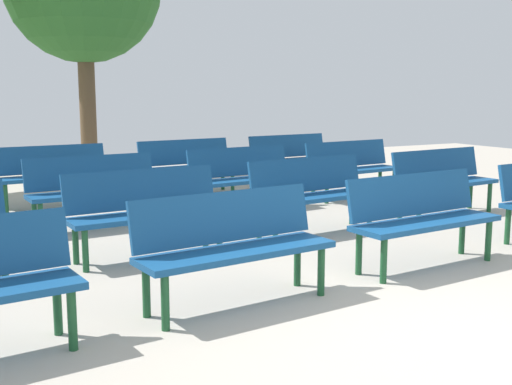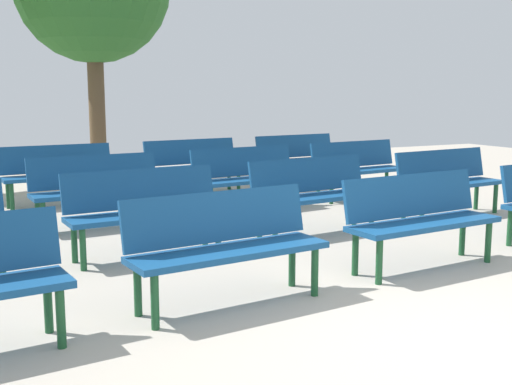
# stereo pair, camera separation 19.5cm
# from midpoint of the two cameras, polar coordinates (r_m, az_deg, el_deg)

# --- Properties ---
(ground_plane) EXTENTS (24.00, 24.00, 0.00)m
(ground_plane) POSITION_cam_midpoint_polar(r_m,az_deg,el_deg) (4.64, 20.52, -12.51)
(ground_plane) COLOR #B2A899
(bench_r0_c1) EXTENTS (1.64, 0.62, 0.87)m
(bench_r0_c1) POSITION_cam_midpoint_polar(r_m,az_deg,el_deg) (5.00, -1.64, -4.31)
(bench_r0_c1) COLOR navy
(bench_r0_c1) RESTS_ON ground_plane
(bench_r0_c2) EXTENTS (1.63, 0.59, 0.87)m
(bench_r0_c2) POSITION_cam_midpoint_polar(r_m,az_deg,el_deg) (6.24, 15.25, -1.93)
(bench_r0_c2) COLOR navy
(bench_r0_c2) RESTS_ON ground_plane
(bench_r1_c1) EXTENTS (1.62, 0.56, 0.87)m
(bench_r1_c1) POSITION_cam_midpoint_polar(r_m,az_deg,el_deg) (6.51, -9.02, -1.28)
(bench_r1_c1) COLOR navy
(bench_r1_c1) RESTS_ON ground_plane
(bench_r1_c2) EXTENTS (1.64, 0.62, 0.87)m
(bench_r1_c2) POSITION_cam_midpoint_polar(r_m,az_deg,el_deg) (7.54, 5.91, 0.20)
(bench_r1_c2) COLOR navy
(bench_r1_c2) RESTS_ON ground_plane
(bench_r1_c3) EXTENTS (1.63, 0.61, 0.87)m
(bench_r1_c3) POSITION_cam_midpoint_polar(r_m,az_deg,el_deg) (8.93, 17.31, 1.22)
(bench_r1_c3) COLOR navy
(bench_r1_c3) RESTS_ON ground_plane
(bench_r2_c1) EXTENTS (1.62, 0.56, 0.87)m
(bench_r2_c1) POSITION_cam_midpoint_polar(r_m,az_deg,el_deg) (8.05, -13.34, 0.57)
(bench_r2_c1) COLOR navy
(bench_r2_c1) RESTS_ON ground_plane
(bench_r2_c2) EXTENTS (1.64, 0.63, 0.87)m
(bench_r2_c2) POSITION_cam_midpoint_polar(r_m,az_deg,el_deg) (8.92, -0.19, 1.63)
(bench_r2_c2) COLOR navy
(bench_r2_c2) RESTS_ON ground_plane
(bench_r2_c3) EXTENTS (1.64, 0.62, 0.87)m
(bench_r2_c3) POSITION_cam_midpoint_polar(r_m,az_deg,el_deg) (10.11, 9.59, 2.38)
(bench_r2_c3) COLOR navy
(bench_r2_c3) RESTS_ON ground_plane
(bench_r3_c1) EXTENTS (1.62, 0.56, 0.87)m
(bench_r3_c1) POSITION_cam_midpoint_polar(r_m,az_deg,el_deg) (9.69, -16.64, 1.84)
(bench_r3_c1) COLOR navy
(bench_r3_c1) RESTS_ON ground_plane
(bench_r3_c2) EXTENTS (1.63, 0.61, 0.87)m
(bench_r3_c2) POSITION_cam_midpoint_polar(r_m,az_deg,el_deg) (10.40, -5.03, 2.66)
(bench_r3_c2) COLOR navy
(bench_r3_c2) RESTS_ON ground_plane
(bench_r3_c3) EXTENTS (1.63, 0.60, 0.87)m
(bench_r3_c3) POSITION_cam_midpoint_polar(r_m,az_deg,el_deg) (11.46, 4.30, 3.26)
(bench_r3_c3) COLOR navy
(bench_r3_c3) RESTS_ON ground_plane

